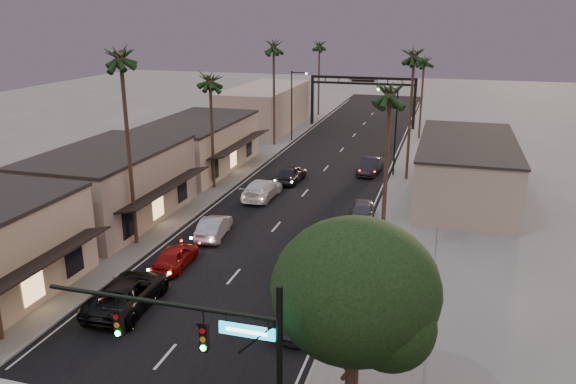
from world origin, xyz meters
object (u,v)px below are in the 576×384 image
Objects in this scene: traffic_signal at (224,353)px; arch at (363,89)px; palm_rc at (424,58)px; oncoming_silver at (214,227)px; palm_ra at (391,88)px; streetlight_left at (294,100)px; palm_rb at (415,52)px; palm_far at (319,43)px; corner_tree at (357,296)px; oncoming_pickup at (128,293)px; palm_ld at (274,43)px; oncoming_red at (175,256)px; palm_lb at (120,52)px; palm_lc at (210,76)px; streetlight_right at (393,124)px; curbside_black at (305,264)px; curbside_near at (306,312)px.

arch is at bearing 94.93° from traffic_signal.
palm_rc is 42.23m from oncoming_silver.
palm_ra is at bearing -90.00° from palm_rc.
streetlight_left is at bearing -158.86° from palm_rc.
palm_far is (-16.90, 34.00, -0.97)m from palm_rb.
oncoming_silver is at bearing -107.57° from palm_rc.
palm_rb is 1.16× the size of palm_rc.
corner_tree is (3.79, 3.45, 0.90)m from traffic_signal.
palm_ra is (15.52, -34.00, 6.11)m from streetlight_left.
oncoming_pickup is at bearing -86.41° from palm_far.
palm_ld is 3.23× the size of oncoming_red.
oncoming_pickup is (4.32, -8.18, -12.52)m from palm_lb.
palm_ld is (-8.60, -15.00, 6.88)m from arch.
palm_ra reaches higher than traffic_signal.
arch is 1.15× the size of palm_far.
oncoming_silver is (4.79, 2.82, -12.61)m from palm_lb.
palm_lc is (-14.29, 32.00, 5.39)m from traffic_signal.
palm_far is at bearing 107.38° from palm_ra.
palm_rc is (0.00, 40.00, -0.97)m from palm_ra.
palm_lc is (-15.52, -9.00, 5.14)m from streetlight_right.
palm_lb is 56.03m from palm_far.
palm_lb is 17.42m from palm_ra.
streetlight_right is 25.29m from curbside_black.
curbside_black is (11.24, -37.75, -4.49)m from streetlight_left.
oncoming_pickup reaches higher than curbside_near.
palm_rb reaches higher than curbside_near.
palm_far is 65.68m from curbside_near.
traffic_signal is at bearing -81.23° from curbside_black.
palm_ld is 44.31m from curbside_near.
palm_lc is 19.81m from oncoming_red.
oncoming_silver is (-13.28, 17.37, -5.21)m from corner_tree.
traffic_signal is at bearing 132.19° from oncoming_pickup.
palm_lb reaches higher than curbside_near.
oncoming_pickup is (4.32, -41.18, -11.55)m from palm_ld.
oncoming_silver is at bearing -94.82° from arch.
palm_rc is at bearing 94.69° from curbside_near.
palm_rb is (17.20, -11.00, 0.00)m from palm_ld.
traffic_signal is at bearing -85.07° from arch.
palm_rc is 2.25× the size of curbside_near.
palm_ra reaches higher than palm_lc.
palm_ld is at bearing 147.21° from streetlight_right.
traffic_signal is at bearing -91.72° from streetlight_right.
streetlight_left reaches higher than arch.
curbside_black is at bearing -85.04° from arch.
traffic_signal is 0.64× the size of palm_ra.
palm_lb is at bearing 161.21° from curbside_near.
palm_ra reaches higher than streetlight_right.
oncoming_red is (-9.83, 15.32, -4.33)m from traffic_signal.
streetlight_right reaches higher than oncoming_red.
palm_ld is at bearing 90.00° from palm_lc.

